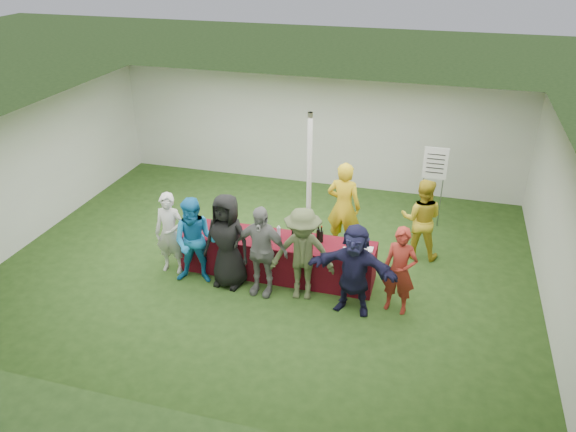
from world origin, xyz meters
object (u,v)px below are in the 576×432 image
(serving_table, at_px, (278,256))
(customer_1, at_px, (195,241))
(dump_bucket, at_px, (361,253))
(customer_0, at_px, (170,233))
(customer_3, at_px, (261,251))
(customer_6, at_px, (400,271))
(staff_pourer, at_px, (344,207))
(customer_4, at_px, (303,255))
(customer_5, at_px, (354,269))
(wine_list_sign, at_px, (435,169))
(customer_2, at_px, (227,241))
(staff_back, at_px, (421,219))

(serving_table, distance_m, customer_1, 1.56)
(serving_table, xyz_separation_m, dump_bucket, (1.58, -0.22, 0.46))
(customer_0, bearing_deg, dump_bucket, 0.13)
(customer_1, height_order, customer_3, customer_3)
(customer_1, distance_m, customer_6, 3.62)
(staff_pourer, bearing_deg, customer_3, 66.21)
(dump_bucket, height_order, customer_1, customer_1)
(dump_bucket, height_order, customer_3, customer_3)
(staff_pourer, relative_size, customer_6, 1.19)
(dump_bucket, xyz_separation_m, customer_4, (-0.95, -0.37, 0.02))
(customer_1, relative_size, customer_5, 1.02)
(customer_5, bearing_deg, dump_bucket, 91.27)
(customer_3, bearing_deg, customer_6, 6.69)
(dump_bucket, distance_m, customer_4, 1.02)
(staff_pourer, bearing_deg, wine_list_sign, -131.64)
(staff_pourer, distance_m, customer_3, 2.21)
(wine_list_sign, xyz_separation_m, customer_5, (-1.07, -3.52, -0.50))
(customer_2, relative_size, customer_6, 1.14)
(staff_pourer, bearing_deg, customer_2, 52.19)
(wine_list_sign, bearing_deg, dump_bucket, -109.01)
(customer_0, relative_size, customer_2, 0.90)
(customer_5, height_order, customer_6, customer_5)
(customer_0, bearing_deg, customer_3, -10.13)
(staff_back, bearing_deg, serving_table, 30.00)
(serving_table, relative_size, customer_0, 2.26)
(staff_pourer, distance_m, staff_back, 1.51)
(customer_2, height_order, customer_6, customer_2)
(dump_bucket, distance_m, customer_0, 3.54)
(dump_bucket, xyz_separation_m, wine_list_sign, (1.04, 3.01, 0.48))
(customer_4, bearing_deg, customer_5, -15.93)
(wine_list_sign, distance_m, staff_back, 1.49)
(customer_2, xyz_separation_m, customer_4, (1.39, -0.04, -0.03))
(customer_2, distance_m, customer_4, 1.39)
(wine_list_sign, relative_size, staff_pourer, 0.97)
(customer_3, height_order, customer_5, customer_3)
(staff_back, height_order, customer_5, staff_back)
(customer_3, relative_size, customer_6, 1.08)
(dump_bucket, relative_size, customer_6, 0.14)
(dump_bucket, xyz_separation_m, customer_3, (-1.69, -0.42, 0.01))
(customer_1, relative_size, customer_6, 1.06)
(serving_table, height_order, customer_2, customer_2)
(staff_pourer, relative_size, customer_2, 1.05)
(customer_6, bearing_deg, serving_table, 177.74)
(customer_4, xyz_separation_m, customer_6, (1.64, 0.06, -0.08))
(customer_0, height_order, customer_1, customer_1)
(serving_table, relative_size, customer_6, 2.30)
(serving_table, xyz_separation_m, customer_5, (1.54, -0.73, 0.44))
(serving_table, height_order, staff_pourer, staff_pourer)
(customer_1, height_order, customer_2, customer_2)
(wine_list_sign, relative_size, customer_0, 1.13)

